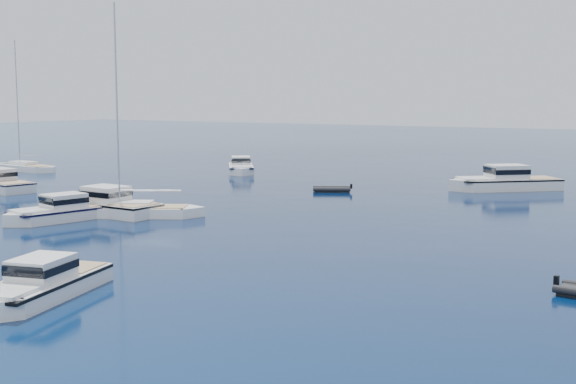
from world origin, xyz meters
name	(u,v)px	position (x,y,z in m)	size (l,w,h in m)	color
motor_cruiser_near	(40,298)	(-1.18, 3.55, 0.00)	(2.70, 8.83, 2.32)	white
motor_cruiser_left	(62,220)	(-17.02, 18.73, 0.00)	(2.82, 9.22, 2.42)	silver
motor_cruiser_centre	(105,214)	(-16.59, 22.44, 0.00)	(3.17, 10.37, 2.72)	white
motor_cruiser_distant	(504,190)	(4.64, 53.38, 0.00)	(3.56, 11.64, 3.06)	silver
motor_cruiser_horizon	(241,173)	(-26.29, 53.65, 0.00)	(2.82, 9.22, 2.42)	white
sailboat_mid_l	(135,216)	(-13.88, 22.82, 0.00)	(2.85, 10.96, 16.11)	white
sailboat_far_l	(26,171)	(-49.39, 41.68, 0.00)	(2.84, 10.92, 16.05)	white
tender_grey_far	(332,192)	(-8.59, 43.46, 0.00)	(2.00, 3.65, 0.95)	black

